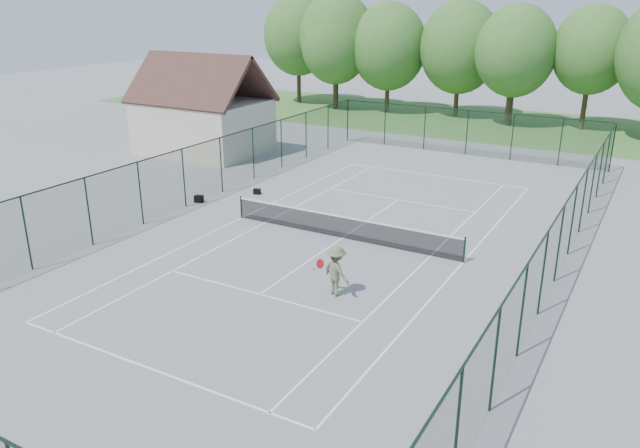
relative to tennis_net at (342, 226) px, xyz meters
The scene contains 10 objects.
ground 0.58m from the tennis_net, ahead, with size 140.00×140.00×0.00m, color gray.
grass_far 30.01m from the tennis_net, 90.00° to the left, with size 80.00×16.00×0.01m, color #4A7E35.
court_lines 0.57m from the tennis_net, ahead, with size 11.05×23.85×0.01m.
tennis_net is the anchor object (origin of this frame).
fence_enclosure 0.98m from the tennis_net, ahead, with size 18.05×36.05×3.02m.
utility_building 19.04m from the tennis_net, 147.99° to the left, with size 8.60×6.27×6.63m.
tree_line_far 30.48m from the tennis_net, 90.00° to the left, with size 39.40×6.40×9.70m.
sports_bag_a 8.94m from the tennis_net, behind, with size 0.46×0.28×0.37m, color black.
sports_bag_b 7.93m from the tennis_net, 153.36° to the left, with size 0.38×0.23×0.30m, color black.
tennis_player 5.62m from the tennis_net, 64.59° to the right, with size 2.12×1.08×1.85m.
Camera 1 is at (11.84, -22.87, 10.03)m, focal length 35.00 mm.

